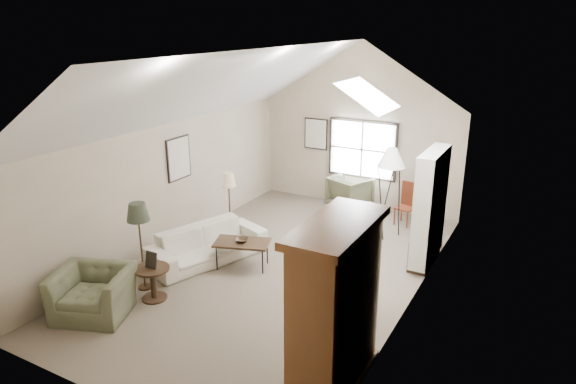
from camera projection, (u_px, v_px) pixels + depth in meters
The scene contains 18 objects.
room_shell at pixel (277, 96), 8.55m from camera, with size 5.01×8.01×4.00m.
window at pixel (362, 149), 12.36m from camera, with size 1.72×0.08×1.42m, color black.
skylight at pixel (369, 94), 8.71m from camera, with size 0.80×1.20×0.52m, color white, non-canonical shape.
wall_art at pixel (247, 146), 11.49m from camera, with size 1.97×3.71×0.88m.
armoire at pixel (335, 307), 6.24m from camera, with size 0.60×1.50×2.20m, color brown.
tv_alcove at pixel (430, 206), 9.48m from camera, with size 0.32×1.30×2.10m, color white.
media_console at pixel (425, 248), 9.76m from camera, with size 0.34×1.18×0.60m, color #382316.
tv_panel at pixel (428, 217), 9.56m from camera, with size 0.05×0.90×0.55m, color black.
sofa at pixel (207, 244), 9.83m from camera, with size 2.28×0.89×0.67m, color beige.
armchair_near at pixel (93, 293), 8.01m from camera, with size 1.13×0.99×0.74m, color #5A5C41.
armchair_far at pixel (350, 192), 12.56m from camera, with size 0.86×0.88×0.80m, color #5F5F42.
coffee_table at pixel (242, 254), 9.58m from camera, with size 1.01×0.56×0.51m, color #3C2C18.
bowl at pixel (242, 240), 9.49m from camera, with size 0.24×0.24×0.06m, color #352216.
side_table at pixel (153, 283), 8.47m from camera, with size 0.57×0.57×0.57m, color #392317.
side_chair at pixel (405, 204), 11.51m from camera, with size 0.38×0.38×0.97m, color maroon.
tripod_lamp at pixel (389, 192), 10.72m from camera, with size 0.57×0.57×1.98m, color silver, non-canonical shape.
dark_lamp at pixel (141, 246), 8.65m from camera, with size 0.38×0.38×1.59m, color #292E20, non-canonical shape.
tan_lamp at pixel (230, 204), 10.84m from camera, with size 0.29×0.29×1.43m, color tan, non-canonical shape.
Camera 1 is at (4.29, -7.47, 4.42)m, focal length 32.00 mm.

